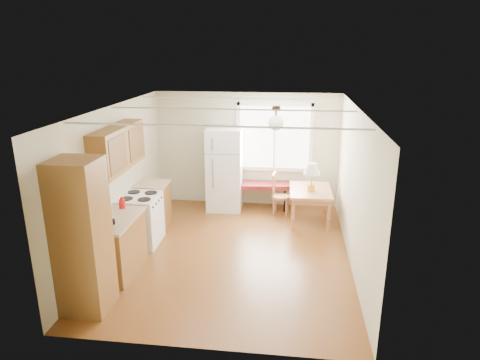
% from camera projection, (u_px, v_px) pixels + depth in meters
% --- Properties ---
extents(room_shell, '(4.60, 5.60, 2.62)m').
position_uv_depth(room_shell, '(231.00, 184.00, 7.06)').
color(room_shell, '#512A10').
rests_on(room_shell, ground).
extents(kitchen_run, '(0.65, 3.40, 2.20)m').
position_uv_depth(kitchen_run, '(119.00, 217.00, 6.78)').
color(kitchen_run, brown).
rests_on(kitchen_run, ground).
extents(window_unit, '(1.64, 0.05, 1.51)m').
position_uv_depth(window_unit, '(274.00, 137.00, 9.24)').
color(window_unit, white).
rests_on(window_unit, room_shell).
extents(pendant_light, '(0.26, 0.26, 0.40)m').
position_uv_depth(pendant_light, '(276.00, 122.00, 7.06)').
color(pendant_light, '#2F1F15').
rests_on(pendant_light, room_shell).
extents(refrigerator, '(0.76, 0.78, 1.79)m').
position_uv_depth(refrigerator, '(225.00, 169.00, 9.23)').
color(refrigerator, white).
rests_on(refrigerator, ground).
extents(bench, '(1.29, 0.57, 0.58)m').
position_uv_depth(bench, '(261.00, 186.00, 9.34)').
color(bench, '#591515').
rests_on(bench, ground).
extents(dining_table, '(0.84, 1.10, 0.68)m').
position_uv_depth(dining_table, '(310.00, 194.00, 8.62)').
color(dining_table, '#A6643F').
rests_on(dining_table, ground).
extents(chair, '(0.40, 0.39, 0.89)m').
position_uv_depth(chair, '(277.00, 191.00, 9.01)').
color(chair, '#A6643F').
rests_on(chair, ground).
extents(table_lamp, '(0.33, 0.33, 0.57)m').
position_uv_depth(table_lamp, '(312.00, 171.00, 8.37)').
color(table_lamp, gold).
rests_on(table_lamp, dining_table).
extents(coffee_maker, '(0.26, 0.30, 0.40)m').
position_uv_depth(coffee_maker, '(103.00, 218.00, 6.22)').
color(coffee_maker, black).
rests_on(coffee_maker, kitchen_run).
extents(kettle, '(0.10, 0.10, 0.20)m').
position_uv_depth(kettle, '(122.00, 203.00, 6.96)').
color(kettle, red).
rests_on(kettle, kitchen_run).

